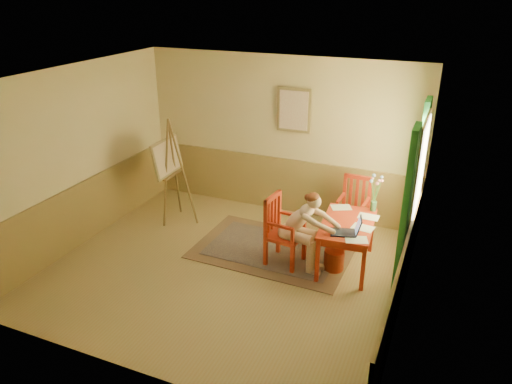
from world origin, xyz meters
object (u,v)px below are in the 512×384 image
at_px(table, 347,228).
at_px(laptop, 348,230).
at_px(chair_back, 353,209).
at_px(figure, 302,226).
at_px(chair_left, 282,230).
at_px(easel, 169,161).

height_order(table, laptop, laptop).
bearing_deg(laptop, chair_back, 98.37).
relative_size(table, chair_back, 1.20).
bearing_deg(figure, laptop, -2.70).
height_order(chair_left, laptop, chair_left).
height_order(chair_back, laptop, chair_back).
height_order(chair_back, easel, easel).
bearing_deg(easel, chair_back, 10.29).
distance_m(chair_back, laptop, 1.28).
bearing_deg(figure, chair_left, 174.21).
xyz_separation_m(chair_back, figure, (-0.48, -1.21, 0.16)).
xyz_separation_m(chair_back, laptop, (0.18, -1.24, 0.25)).
height_order(figure, easel, easel).
relative_size(figure, easel, 0.67).
distance_m(figure, easel, 2.71).
bearing_deg(chair_left, chair_back, 55.93).
bearing_deg(laptop, table, 102.72).
height_order(chair_back, figure, figure).
distance_m(table, chair_back, 0.92).
bearing_deg(chair_back, easel, -169.71).
distance_m(chair_left, figure, 0.35).
xyz_separation_m(table, chair_back, (-0.11, 0.91, -0.11)).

